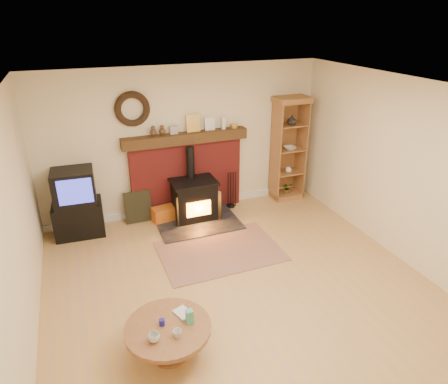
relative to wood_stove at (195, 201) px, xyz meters
name	(u,v)px	position (x,y,z in m)	size (l,w,h in m)	color
ground	(246,296)	(-0.01, -2.27, -0.35)	(5.50, 5.50, 0.00)	tan
room_shell	(245,171)	(-0.03, -2.18, 1.36)	(5.02, 5.52, 2.61)	beige
chimney_breast	(187,170)	(-0.01, 0.40, 0.45)	(2.20, 0.22, 1.78)	maroon
wood_stove	(195,201)	(0.00, 0.00, 0.00)	(1.40, 1.00, 1.29)	black
area_rug	(220,251)	(0.04, -1.15, -0.35)	(1.81, 1.24, 0.01)	brown
tv_unit	(77,204)	(-1.92, 0.19, 0.19)	(0.80, 0.58, 1.13)	black
curio_cabinet	(288,149)	(1.96, 0.28, 0.64)	(0.63, 0.46, 1.98)	olive
firelog_box	(165,214)	(-0.52, 0.13, -0.22)	(0.41, 0.26, 0.26)	gold
leaning_painting	(138,207)	(-0.94, 0.28, -0.07)	(0.47, 0.03, 0.56)	black
fire_tools	(231,199)	(0.78, 0.23, -0.20)	(0.19, 0.16, 0.70)	black
coffee_table	(168,332)	(-1.17, -2.86, -0.04)	(0.91, 0.91, 0.55)	brown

